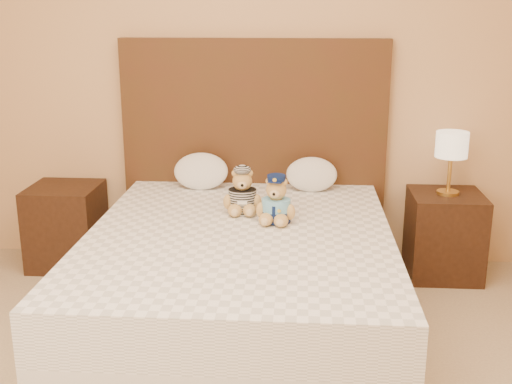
# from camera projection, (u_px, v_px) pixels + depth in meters

# --- Properties ---
(bed) EXTENTS (1.60, 2.00, 0.55)m
(bed) POSITION_uv_depth(u_px,v_px,m) (240.00, 279.00, 3.46)
(bed) COLOR white
(bed) RESTS_ON ground
(headboard) EXTENTS (1.75, 0.08, 1.50)m
(headboard) POSITION_uv_depth(u_px,v_px,m) (254.00, 153.00, 4.30)
(headboard) COLOR #472415
(headboard) RESTS_ON ground
(nightstand_left) EXTENTS (0.45, 0.45, 0.55)m
(nightstand_left) POSITION_uv_depth(u_px,v_px,m) (66.00, 226.00, 4.31)
(nightstand_left) COLOR #351D10
(nightstand_left) RESTS_ON ground
(nightstand_right) EXTENTS (0.45, 0.45, 0.55)m
(nightstand_right) POSITION_uv_depth(u_px,v_px,m) (444.00, 235.00, 4.14)
(nightstand_right) COLOR #351D10
(nightstand_right) RESTS_ON ground
(lamp) EXTENTS (0.20, 0.20, 0.40)m
(lamp) POSITION_uv_depth(u_px,v_px,m) (452.00, 148.00, 3.98)
(lamp) COLOR gold
(lamp) RESTS_ON nightstand_right
(teddy_police) EXTENTS (0.26, 0.25, 0.26)m
(teddy_police) POSITION_uv_depth(u_px,v_px,m) (276.00, 199.00, 3.49)
(teddy_police) COLOR #AC7642
(teddy_police) RESTS_ON bed
(teddy_prisoner) EXTENTS (0.25, 0.24, 0.26)m
(teddy_prisoner) POSITION_uv_depth(u_px,v_px,m) (242.00, 191.00, 3.66)
(teddy_prisoner) COLOR #AC7642
(teddy_prisoner) RESTS_ON bed
(pillow_left) EXTENTS (0.35, 0.23, 0.25)m
(pillow_left) POSITION_uv_depth(u_px,v_px,m) (201.00, 169.00, 4.17)
(pillow_left) COLOR white
(pillow_left) RESTS_ON bed
(pillow_right) EXTENTS (0.33, 0.21, 0.23)m
(pillow_right) POSITION_uv_depth(u_px,v_px,m) (312.00, 173.00, 4.12)
(pillow_right) COLOR white
(pillow_right) RESTS_ON bed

